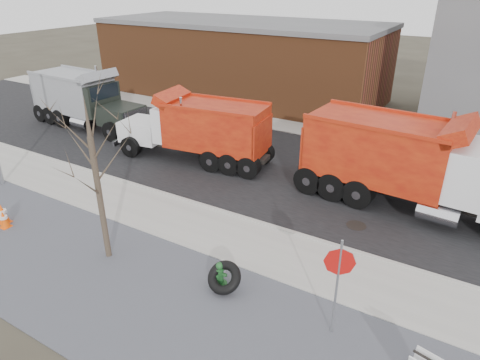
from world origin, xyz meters
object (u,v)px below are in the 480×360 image
Objects in this scene: dump_truck_red_a at (410,162)px; truck_tire at (224,278)px; dump_truck_red_b at (198,128)px; stop_sign at (339,272)px; dump_truck_grey at (84,97)px; fire_hydrant at (220,275)px.

truck_tire is at bearing -109.01° from dump_truck_red_a.
stop_sign is at bearing 134.84° from dump_truck_red_b.
dump_truck_red_b is 1.03× the size of dump_truck_grey.
fire_hydrant is at bearing 179.96° from stop_sign.
fire_hydrant is at bearing 151.69° from truck_tire.
dump_truck_grey is at bearing 151.15° from truck_tire.
dump_truck_red_b is at bearing 143.33° from stop_sign.
dump_truck_red_a is at bearing 0.85° from dump_truck_grey.
dump_truck_grey is (-8.75, 0.87, 0.07)m from dump_truck_red_b.
dump_truck_grey is (-14.86, 8.19, 1.29)m from truck_tire.
stop_sign reaches higher than fire_hydrant.
truck_tire is at bearing -177.86° from stop_sign.
fire_hydrant is 0.28m from truck_tire.
truck_tire is 3.46m from stop_sign.
truck_tire is (0.23, -0.13, 0.08)m from fire_hydrant.
dump_truck_red_a is at bearing 174.69° from dump_truck_red_b.
fire_hydrant is 9.38m from dump_truck_red_b.
dump_truck_red_b reaches higher than truck_tire.
stop_sign is at bearing -21.62° from dump_truck_grey.
stop_sign is 0.36× the size of dump_truck_grey.
dump_truck_red_a is 9.37m from dump_truck_red_b.
stop_sign is at bearing 0.66° from truck_tire.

